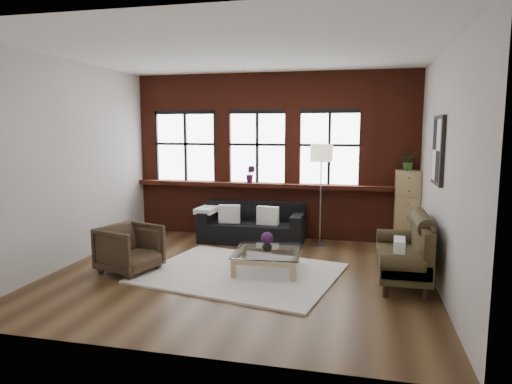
% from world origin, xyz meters
% --- Properties ---
extents(floor, '(5.50, 5.50, 0.00)m').
position_xyz_m(floor, '(0.00, 0.00, 0.00)').
color(floor, '#402B17').
rests_on(floor, ground).
extents(ceiling, '(5.50, 5.50, 0.00)m').
position_xyz_m(ceiling, '(0.00, 0.00, 3.20)').
color(ceiling, white).
rests_on(ceiling, ground).
extents(wall_back, '(5.50, 0.00, 5.50)m').
position_xyz_m(wall_back, '(0.00, 2.50, 1.60)').
color(wall_back, beige).
rests_on(wall_back, ground).
extents(wall_front, '(5.50, 0.00, 5.50)m').
position_xyz_m(wall_front, '(0.00, -2.50, 1.60)').
color(wall_front, beige).
rests_on(wall_front, ground).
extents(wall_left, '(0.00, 5.00, 5.00)m').
position_xyz_m(wall_left, '(-2.75, 0.00, 1.60)').
color(wall_left, beige).
rests_on(wall_left, ground).
extents(wall_right, '(0.00, 5.00, 5.00)m').
position_xyz_m(wall_right, '(2.75, 0.00, 1.60)').
color(wall_right, beige).
rests_on(wall_right, ground).
extents(brick_backwall, '(5.50, 0.12, 3.20)m').
position_xyz_m(brick_backwall, '(0.00, 2.44, 1.60)').
color(brick_backwall, '#5D2316').
rests_on(brick_backwall, floor).
extents(sill_ledge, '(5.50, 0.30, 0.08)m').
position_xyz_m(sill_ledge, '(0.00, 2.35, 1.04)').
color(sill_ledge, '#5D2316').
rests_on(sill_ledge, brick_backwall).
extents(window_left, '(1.38, 0.10, 1.50)m').
position_xyz_m(window_left, '(-1.80, 2.45, 1.75)').
color(window_left, black).
rests_on(window_left, brick_backwall).
extents(window_mid, '(1.38, 0.10, 1.50)m').
position_xyz_m(window_mid, '(-0.30, 2.45, 1.75)').
color(window_mid, black).
rests_on(window_mid, brick_backwall).
extents(window_right, '(1.38, 0.10, 1.50)m').
position_xyz_m(window_right, '(1.10, 2.45, 1.75)').
color(window_right, black).
rests_on(window_right, brick_backwall).
extents(wall_poster, '(0.05, 0.74, 0.94)m').
position_xyz_m(wall_poster, '(2.72, 0.30, 1.85)').
color(wall_poster, black).
rests_on(wall_poster, wall_right).
extents(shag_rug, '(3.11, 2.65, 0.03)m').
position_xyz_m(shag_rug, '(0.01, -0.01, 0.01)').
color(shag_rug, beige).
rests_on(shag_rug, floor).
extents(dark_sofa, '(1.95, 0.79, 0.70)m').
position_xyz_m(dark_sofa, '(-0.28, 1.90, 0.35)').
color(dark_sofa, black).
rests_on(dark_sofa, floor).
extents(pillow_a, '(0.42, 0.20, 0.34)m').
position_xyz_m(pillow_a, '(-0.70, 1.80, 0.54)').
color(pillow_a, white).
rests_on(pillow_a, dark_sofa).
extents(pillow_b, '(0.42, 0.19, 0.34)m').
position_xyz_m(pillow_b, '(0.04, 1.80, 0.54)').
color(pillow_b, white).
rests_on(pillow_b, dark_sofa).
extents(vintage_settee, '(0.74, 1.66, 0.88)m').
position_xyz_m(vintage_settee, '(2.30, 0.21, 0.44)').
color(vintage_settee, '#332B17').
rests_on(vintage_settee, floor).
extents(pillow_settee, '(0.16, 0.39, 0.34)m').
position_xyz_m(pillow_settee, '(2.22, -0.29, 0.56)').
color(pillow_settee, white).
rests_on(pillow_settee, vintage_settee).
extents(armchair, '(0.98, 0.96, 0.71)m').
position_xyz_m(armchair, '(-1.64, -0.29, 0.36)').
color(armchair, '#34281A').
rests_on(armchair, floor).
extents(coffee_table, '(1.04, 1.04, 0.33)m').
position_xyz_m(coffee_table, '(0.36, 0.20, 0.16)').
color(coffee_table, tan).
rests_on(coffee_table, shag_rug).
extents(vase, '(0.19, 0.19, 0.16)m').
position_xyz_m(vase, '(0.36, 0.20, 0.40)').
color(vase, '#B2B2B2').
rests_on(vase, coffee_table).
extents(flowers, '(0.19, 0.19, 0.19)m').
position_xyz_m(flowers, '(0.36, 0.20, 0.52)').
color(flowers, '#401949').
rests_on(flowers, vase).
extents(drawer_chest, '(0.43, 0.43, 1.40)m').
position_xyz_m(drawer_chest, '(2.53, 2.23, 0.70)').
color(drawer_chest, tan).
rests_on(drawer_chest, floor).
extents(potted_plant_top, '(0.33, 0.29, 0.33)m').
position_xyz_m(potted_plant_top, '(2.53, 2.23, 1.56)').
color(potted_plant_top, '#2D5923').
rests_on(potted_plant_top, drawer_chest).
extents(floor_lamp, '(0.40, 0.40, 2.01)m').
position_xyz_m(floor_lamp, '(1.00, 1.91, 1.00)').
color(floor_lamp, '#A5A5A8').
rests_on(floor_lamp, floor).
extents(sill_plant, '(0.20, 0.17, 0.35)m').
position_xyz_m(sill_plant, '(-0.41, 2.32, 1.25)').
color(sill_plant, '#401949').
rests_on(sill_plant, sill_ledge).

